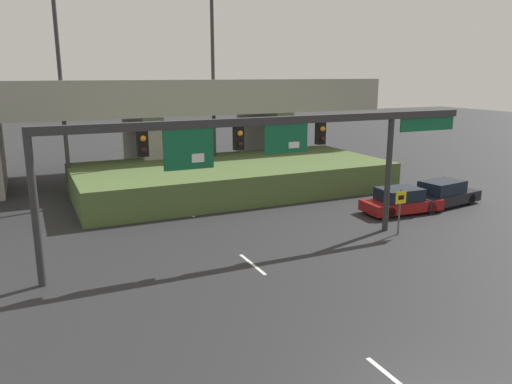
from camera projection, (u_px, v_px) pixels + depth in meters
name	position (u px, v px, depth m)	size (l,w,h in m)	color
lane_markings	(215.00, 233.00, 23.81)	(0.14, 45.72, 0.01)	silver
signal_gantry	(268.00, 141.00, 20.59)	(19.45, 0.44, 5.72)	#2D2D30
speed_limit_sign	(400.00, 206.00, 23.35)	(0.60, 0.11, 2.17)	#4C4C4C
highway_light_pole_near	(61.00, 88.00, 29.41)	(0.70, 0.36, 12.42)	#2D2D30
highway_light_pole_far	(213.00, 52.00, 33.31)	(0.70, 0.36, 16.88)	#2D2D30
overpass_bridge	(141.00, 112.00, 35.97)	(34.87, 9.68, 7.04)	gray
grass_embankment	(233.00, 177.00, 32.28)	(19.65, 9.14, 1.81)	#4C6033
parked_sedan_near_right	(401.00, 201.00, 27.23)	(4.42, 2.09, 1.40)	maroon
parked_sedan_mid_right	(443.00, 194.00, 28.73)	(4.86, 2.44, 1.47)	black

